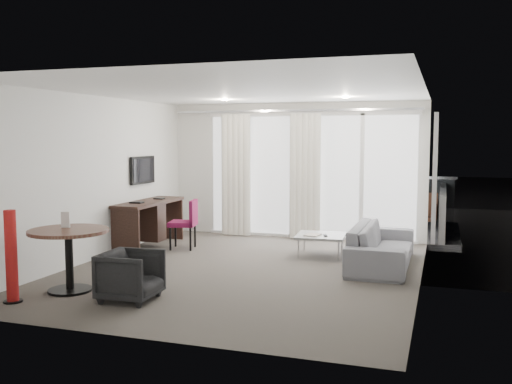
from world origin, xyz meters
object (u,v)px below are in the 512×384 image
(desk_chair, at_px, (183,224))
(rattan_chair_a, at_px, (348,209))
(red_lamp, at_px, (11,256))
(rattan_chair_b, at_px, (425,211))
(round_table, at_px, (69,260))
(sofa, at_px, (382,246))
(tub_armchair, at_px, (131,276))
(coffee_table, at_px, (321,245))
(desk, at_px, (149,224))

(desk_chair, height_order, rattan_chair_a, desk_chair)
(red_lamp, xyz_separation_m, rattan_chair_b, (4.43, 7.25, -0.18))
(rattan_chair_a, bearing_deg, round_table, -103.97)
(red_lamp, xyz_separation_m, sofa, (3.94, 3.32, -0.24))
(red_lamp, height_order, tub_armchair, red_lamp)
(coffee_table, bearing_deg, red_lamp, -127.62)
(rattan_chair_b, bearing_deg, round_table, -117.66)
(round_table, distance_m, rattan_chair_b, 7.79)
(desk, relative_size, red_lamp, 1.58)
(round_table, height_order, rattan_chair_b, round_table)
(tub_armchair, relative_size, rattan_chair_b, 0.88)
(tub_armchair, xyz_separation_m, coffee_table, (1.62, 3.26, -0.12))
(coffee_table, bearing_deg, rattan_chair_b, 66.35)
(desk_chair, distance_m, rattan_chair_a, 4.21)
(sofa, distance_m, rattan_chair_a, 3.94)
(desk, height_order, rattan_chair_a, desk)
(desk_chair, bearing_deg, tub_armchair, -87.14)
(desk_chair, height_order, round_table, desk_chair)
(rattan_chair_a, bearing_deg, red_lamp, -104.67)
(desk, relative_size, coffee_table, 2.23)
(rattan_chair_a, bearing_deg, coffee_table, -81.58)
(coffee_table, xyz_separation_m, rattan_chair_b, (1.52, 3.48, 0.20))
(sofa, bearing_deg, tub_armchair, 136.62)
(red_lamp, bearing_deg, rattan_chair_a, 68.31)
(tub_armchair, bearing_deg, round_table, 80.99)
(desk_chair, distance_m, coffee_table, 2.43)
(coffee_table, bearing_deg, desk_chair, -175.80)
(tub_armchair, bearing_deg, desk, 22.98)
(red_lamp, relative_size, rattan_chair_b, 1.47)
(tub_armchair, bearing_deg, coffee_table, -28.55)
(round_table, distance_m, tub_armchair, 0.96)
(red_lamp, height_order, coffee_table, red_lamp)
(tub_armchair, relative_size, coffee_table, 0.84)
(coffee_table, xyz_separation_m, sofa, (1.03, -0.45, 0.14))
(sofa, xyz_separation_m, rattan_chair_b, (0.49, 3.94, 0.06))
(tub_armchair, height_order, rattan_chair_a, rattan_chair_a)
(red_lamp, distance_m, rattan_chair_a, 7.64)
(round_table, bearing_deg, coffee_table, 50.82)
(desk, relative_size, rattan_chair_b, 2.32)
(sofa, height_order, rattan_chair_a, rattan_chair_a)
(desk, distance_m, coffee_table, 3.08)
(round_table, xyz_separation_m, rattan_chair_b, (4.09, 6.63, -0.02))
(rattan_chair_a, bearing_deg, desk_chair, -116.62)
(desk_chair, distance_m, rattan_chair_b, 5.38)
(desk, height_order, sofa, desk)
(red_lamp, distance_m, coffee_table, 4.77)
(desk, xyz_separation_m, round_table, (0.51, -2.98, -0.01))
(desk_chair, height_order, sofa, desk_chair)
(desk, bearing_deg, sofa, -4.00)
(round_table, xyz_separation_m, rattan_chair_a, (2.48, 6.48, -0.03))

